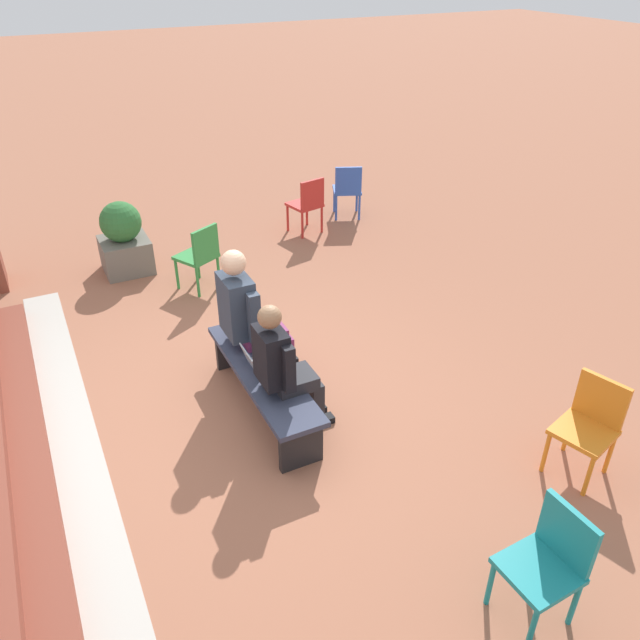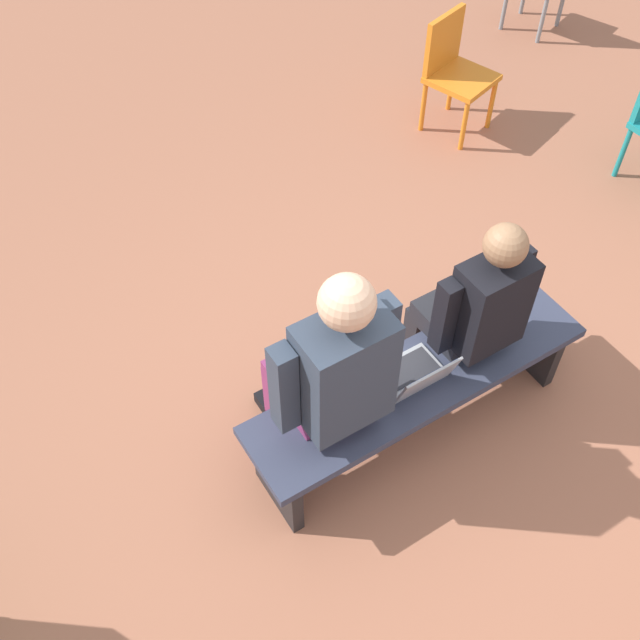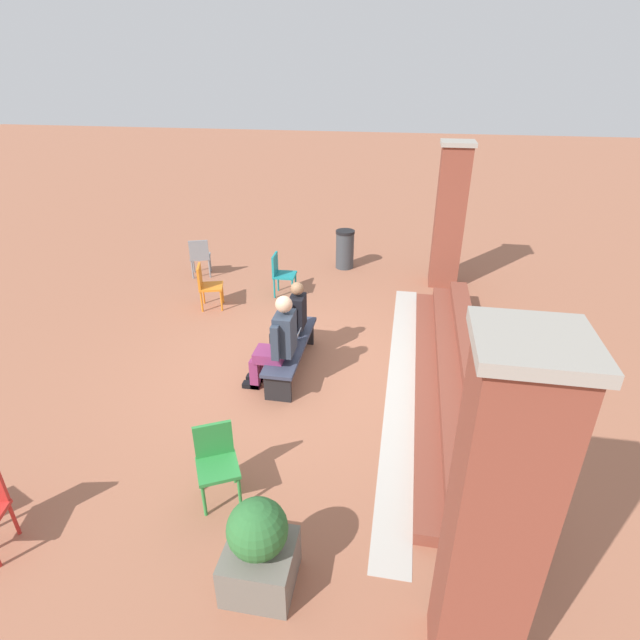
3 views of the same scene
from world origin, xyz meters
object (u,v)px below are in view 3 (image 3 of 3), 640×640
laptop (291,341)px  litter_bin (345,249)px  person_student (291,318)px  plastic_chair_far_right (281,272)px  person_adult (277,341)px  plastic_chair_foreground (207,284)px  plastic_chair_mid_courtyard (200,255)px  planter (259,549)px  plastic_chair_by_pillar (216,458)px  bench (291,349)px

laptop → litter_bin: litter_bin is taller
person_student → plastic_chair_far_right: 2.45m
laptop → person_adult: bearing=-10.9°
plastic_chair_foreground → person_adult: bearing=40.4°
laptop → plastic_chair_foreground: size_ratio=0.38×
person_student → plastic_chair_mid_courtyard: size_ratio=1.53×
planter → laptop: bearing=-171.4°
laptop → plastic_chair_by_pillar: 2.50m
person_student → litter_bin: (-4.03, 0.29, -0.26)m
bench → plastic_chair_mid_courtyard: plastic_chair_mid_courtyard is taller
person_student → laptop: person_student is taller
plastic_chair_mid_courtyard → plastic_chair_far_right: (0.64, 1.94, 0.00)m
plastic_chair_by_pillar → planter: 1.19m
person_adult → plastic_chair_far_right: 3.23m
plastic_chair_by_pillar → plastic_chair_far_right: (-5.18, -0.62, 0.00)m
person_adult → plastic_chair_far_right: (-3.13, -0.75, -0.27)m
plastic_chair_mid_courtyard → plastic_chair_foreground: 1.63m
plastic_chair_far_right → litter_bin: 2.00m
person_adult → plastic_chair_mid_courtyard: 4.63m
plastic_chair_foreground → plastic_chair_far_right: bearing=124.0°
plastic_chair_far_right → litter_bin: litter_bin is taller
bench → laptop: 0.15m
laptop → litter_bin: size_ratio=0.37×
litter_bin → person_adult: bearing=-3.5°
bench → plastic_chair_foreground: plastic_chair_foreground is taller
planter → plastic_chair_far_right: bearing=-167.6°
person_adult → litter_bin: bearing=176.5°
planter → plastic_chair_by_pillar: bearing=-142.0°
person_adult → plastic_chair_far_right: person_adult is taller
person_adult → plastic_chair_foreground: 3.04m
bench → laptop: bearing=19.1°
person_student → plastic_chair_far_right: person_student is taller
bench → person_adult: person_adult is taller
person_student → person_adult: bearing=-0.6°
person_student → plastic_chair_foreground: size_ratio=1.53×
bench → plastic_chair_by_pillar: plastic_chair_by_pillar is taller
bench → person_student: bearing=-169.1°
planter → litter_bin: planter is taller
bench → plastic_chair_far_right: (-2.65, -0.82, 0.13)m
person_student → plastic_chair_mid_courtyard: (-2.96, -2.70, -0.21)m
planter → bench: bearing=-171.3°
person_student → planter: (3.79, 0.59, -0.26)m
plastic_chair_by_pillar → plastic_chair_far_right: same height
plastic_chair_mid_courtyard → litter_bin: litter_bin is taller
laptop → litter_bin: (-4.39, 0.21, -0.07)m
laptop → plastic_chair_mid_courtyard: bearing=-140.2°
plastic_chair_foreground → planter: (5.29, 2.56, -0.04)m
bench → planter: 3.50m
person_adult → laptop: (-0.44, 0.08, -0.25)m
person_adult → planter: 3.06m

